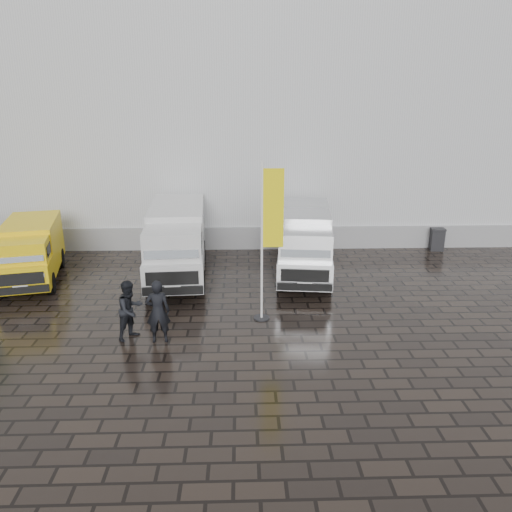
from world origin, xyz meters
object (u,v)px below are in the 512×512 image
at_px(van_yellow, 31,253).
at_px(wheelie_bin, 437,239).
at_px(van_white, 177,243).
at_px(person_front, 158,311).
at_px(van_silver, 305,243).
at_px(flagpole, 268,235).
at_px(person_tent, 130,310).

xyz_separation_m(van_yellow, wheelie_bin, (16.37, 3.35, -0.57)).
distance_m(van_white, person_front, 5.32).
distance_m(van_silver, wheelie_bin, 6.93).
xyz_separation_m(van_silver, person_front, (-4.71, -5.41, -0.30)).
relative_size(van_yellow, van_silver, 0.83).
bearing_deg(flagpole, van_yellow, 157.42).
bearing_deg(van_yellow, person_tent, -58.29).
bearing_deg(van_silver, wheelie_bin, 31.25).
xyz_separation_m(van_yellow, van_white, (5.30, 0.37, 0.22)).
xyz_separation_m(person_front, person_tent, (-0.81, 0.25, -0.05)).
xyz_separation_m(flagpole, wheelie_bin, (7.87, 6.88, -2.19)).
xyz_separation_m(wheelie_bin, person_front, (-10.97, -8.29, 0.42)).
relative_size(van_silver, person_front, 3.05).
height_order(van_white, wheelie_bin, van_white).
bearing_deg(flagpole, person_tent, -163.54).
relative_size(van_yellow, person_tent, 2.69).
relative_size(van_silver, person_tent, 3.24).
xyz_separation_m(van_silver, person_tent, (-5.52, -5.16, -0.35)).
height_order(van_white, person_front, van_white).
relative_size(van_white, wheelie_bin, 6.05).
bearing_deg(van_yellow, wheelie_bin, -1.07).
relative_size(van_white, person_tent, 3.46).
bearing_deg(flagpole, van_silver, 68.11).
distance_m(wheelie_bin, person_front, 13.75).
height_order(person_front, person_tent, person_front).
height_order(van_yellow, van_white, van_white).
distance_m(person_front, person_tent, 0.85).
relative_size(van_yellow, person_front, 2.53).
bearing_deg(flagpole, van_white, 129.29).
relative_size(flagpole, wheelie_bin, 4.89).
xyz_separation_m(van_yellow, person_tent, (4.58, -4.69, -0.21)).
relative_size(van_silver, wheelie_bin, 5.67).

